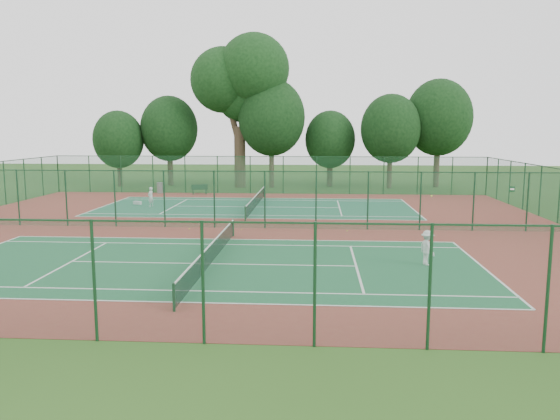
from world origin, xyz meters
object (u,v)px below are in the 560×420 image
Objects in this scene: player_near at (427,248)px; kit_bag at (137,203)px; bench at (200,189)px; player_far at (151,197)px; big_tree at (240,79)px; trash_bin at (160,188)px.

player_near is 26.54m from kit_bag.
player_far is at bearing -121.57° from bench.
player_near is at bearing -68.50° from big_tree.
player_near is 36.07m from big_tree.
player_far is 1.95m from kit_bag.
player_near is 0.10× the size of big_tree.
kit_bag is at bearing 26.71° from player_near.
player_near is 32.63m from trash_bin.
big_tree is at bearing 48.16° from bench.
big_tree is (6.46, 13.82, 10.82)m from kit_bag.
player_near reaches higher than kit_bag.
kit_bag is at bearing -86.98° from trash_bin.
player_near is 24.70m from player_far.
player_near reaches higher than trash_bin.
trash_bin is 0.07× the size of big_tree.
kit_bag is at bearing -115.04° from big_tree.
kit_bag is (0.41, -7.75, -0.38)m from trash_bin.
trash_bin reaches higher than kit_bag.
big_tree reaches higher than kit_bag.
big_tree reaches higher than bench.
player_far is 2.18× the size of kit_bag.
trash_bin is at bearing 117.97° from kit_bag.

